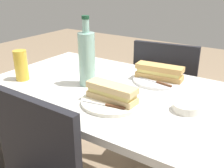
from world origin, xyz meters
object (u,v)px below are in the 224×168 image
(plate_far, at_px, (159,80))
(chair_near, at_px, (166,95))
(dining_table, at_px, (112,110))
(beer_glass, at_px, (21,65))
(baguette_sandwich_near, at_px, (112,92))
(plate_near, at_px, (112,102))
(knife_near, at_px, (106,105))
(water_bottle, at_px, (87,58))
(knife_far, at_px, (157,82))
(baguette_sandwich_far, at_px, (159,72))
(olive_bowl, at_px, (186,107))

(plate_far, bearing_deg, chair_near, -75.40)
(dining_table, xyz_separation_m, beer_glass, (0.43, 0.16, 0.19))
(dining_table, distance_m, baguette_sandwich_near, 0.23)
(dining_table, bearing_deg, beer_glass, 19.80)
(plate_near, relative_size, knife_near, 1.40)
(plate_near, xyz_separation_m, knife_near, (-0.01, 0.05, 0.01))
(water_bottle, bearing_deg, knife_far, -149.27)
(dining_table, distance_m, plate_near, 0.20)
(baguette_sandwich_near, height_order, plate_far, baguette_sandwich_near)
(knife_near, xyz_separation_m, water_bottle, (0.22, -0.16, 0.11))
(chair_near, height_order, baguette_sandwich_far, chair_near)
(dining_table, distance_m, knife_far, 0.25)
(chair_near, bearing_deg, baguette_sandwich_far, 104.60)
(chair_near, height_order, knife_far, chair_near)
(knife_near, relative_size, plate_far, 0.71)
(olive_bowl, bearing_deg, plate_far, -46.75)
(knife_far, height_order, olive_bowl, olive_bowl)
(dining_table, relative_size, baguette_sandwich_far, 5.11)
(baguette_sandwich_near, xyz_separation_m, water_bottle, (0.21, -0.11, 0.08))
(plate_near, distance_m, water_bottle, 0.26)
(knife_far, bearing_deg, beer_glass, 26.53)
(baguette_sandwich_near, relative_size, knife_far, 1.20)
(knife_near, bearing_deg, beer_glass, -3.51)
(plate_near, bearing_deg, beer_glass, 2.44)
(knife_near, height_order, beer_glass, beer_glass)
(beer_glass, bearing_deg, knife_far, -153.47)
(dining_table, relative_size, plate_far, 4.77)
(chair_near, relative_size, plate_near, 3.41)
(knife_near, xyz_separation_m, plate_far, (-0.05, -0.39, -0.01))
(plate_near, relative_size, plate_far, 1.00)
(dining_table, relative_size, knife_near, 6.67)
(water_bottle, distance_m, olive_bowl, 0.50)
(baguette_sandwich_near, relative_size, baguette_sandwich_far, 0.92)
(dining_table, distance_m, knife_near, 0.25)
(beer_glass, bearing_deg, plate_near, -177.56)
(plate_far, distance_m, baguette_sandwich_far, 0.04)
(plate_far, bearing_deg, beer_glass, 31.57)
(beer_glass, bearing_deg, chair_near, -123.95)
(plate_near, xyz_separation_m, baguette_sandwich_near, (-0.00, 0.00, 0.04))
(olive_bowl, bearing_deg, baguette_sandwich_far, -46.75)
(baguette_sandwich_near, height_order, water_bottle, water_bottle)
(knife_near, bearing_deg, dining_table, -62.81)
(dining_table, distance_m, beer_glass, 0.50)
(water_bottle, bearing_deg, plate_far, -139.62)
(chair_near, bearing_deg, plate_far, 104.60)
(plate_far, xyz_separation_m, beer_glass, (0.58, 0.35, 0.07))
(plate_far, relative_size, beer_glass, 1.68)
(chair_near, height_order, olive_bowl, chair_near)
(chair_near, bearing_deg, dining_table, 84.87)
(plate_near, distance_m, knife_far, 0.28)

